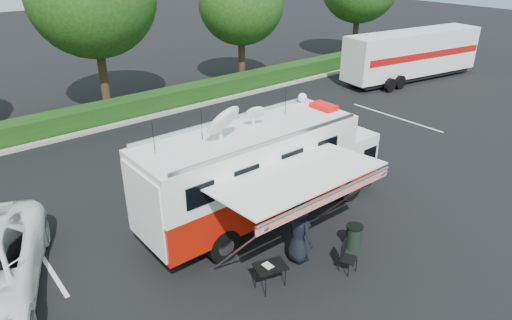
{
  "coord_description": "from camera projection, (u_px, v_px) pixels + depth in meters",
  "views": [
    {
      "loc": [
        -8.46,
        -9.91,
        8.31
      ],
      "look_at": [
        0.0,
        0.5,
        1.9
      ],
      "focal_mm": 32.0,
      "sensor_mm": 36.0,
      "label": 1
    }
  ],
  "objects": [
    {
      "name": "ground_plane",
      "position": [
        265.0,
        216.0,
        15.34
      ],
      "size": [
        120.0,
        120.0,
        0.0
      ],
      "primitive_type": "plane",
      "color": "black",
      "rests_on": "ground"
    },
    {
      "name": "back_border",
      "position": [
        118.0,
        15.0,
        22.86
      ],
      "size": [
        60.0,
        6.14,
        8.87
      ],
      "color": "#9E998E",
      "rests_on": "ground_plane"
    },
    {
      "name": "stall_lines",
      "position": [
        204.0,
        187.0,
        17.15
      ],
      "size": [
        24.12,
        5.5,
        0.01
      ],
      "color": "silver",
      "rests_on": "ground_plane"
    },
    {
      "name": "command_truck",
      "position": [
        264.0,
        169.0,
        14.53
      ],
      "size": [
        8.63,
        2.37,
        4.14
      ],
      "color": "black",
      "rests_on": "ground_plane"
    },
    {
      "name": "awning",
      "position": [
        302.0,
        180.0,
        11.98
      ],
      "size": [
        4.71,
        2.45,
        2.85
      ],
      "color": "white",
      "rests_on": "ground_plane"
    },
    {
      "name": "person",
      "position": [
        298.0,
        259.0,
        13.25
      ],
      "size": [
        0.67,
        0.97,
        1.9
      ],
      "primitive_type": "imported",
      "rotation": [
        0.0,
        0.0,
        1.49
      ],
      "color": "black",
      "rests_on": "ground_plane"
    },
    {
      "name": "folding_table",
      "position": [
        270.0,
        267.0,
        11.9
      ],
      "size": [
        0.96,
        0.79,
        0.71
      ],
      "color": "black",
      "rests_on": "ground_plane"
    },
    {
      "name": "folding_chair",
      "position": [
        346.0,
        254.0,
        12.61
      ],
      "size": [
        0.55,
        0.59,
        0.88
      ],
      "color": "black",
      "rests_on": "ground_plane"
    },
    {
      "name": "trash_bin",
      "position": [
        354.0,
        237.0,
        13.6
      ],
      "size": [
        0.5,
        0.5,
        0.76
      ],
      "color": "black",
      "rests_on": "ground_plane"
    },
    {
      "name": "semi_trailer",
      "position": [
        412.0,
        55.0,
        29.92
      ],
      "size": [
        10.43,
        3.72,
        3.15
      ],
      "color": "white",
      "rests_on": "ground_plane"
    }
  ]
}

